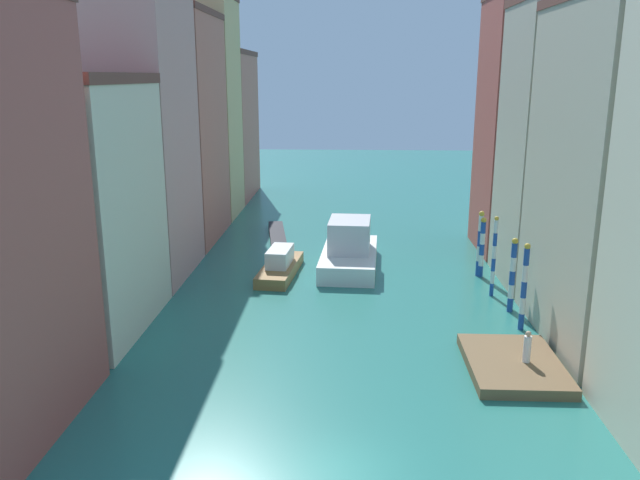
# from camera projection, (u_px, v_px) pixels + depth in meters

# --- Properties ---
(ground_plane) EXTENTS (154.00, 154.00, 0.00)m
(ground_plane) POSITION_uv_depth(u_px,v_px,m) (343.00, 269.00, 46.10)
(ground_plane) COLOR #28756B
(building_left_1) EXTENTS (6.54, 10.39, 13.79)m
(building_left_1) POSITION_uv_depth(u_px,v_px,m) (79.00, 206.00, 33.72)
(building_left_1) COLOR beige
(building_left_1) RESTS_ON ground
(building_left_2) EXTENTS (6.54, 9.49, 19.39)m
(building_left_2) POSITION_uv_depth(u_px,v_px,m) (136.00, 136.00, 42.64)
(building_left_2) COLOR tan
(building_left_2) RESTS_ON ground
(building_left_3) EXTENTS (6.54, 11.02, 18.82)m
(building_left_3) POSITION_uv_depth(u_px,v_px,m) (177.00, 128.00, 52.76)
(building_left_3) COLOR #C6705B
(building_left_3) RESTS_ON ground
(building_left_4) EXTENTS (6.54, 8.09, 21.23)m
(building_left_4) POSITION_uv_depth(u_px,v_px,m) (203.00, 108.00, 61.85)
(building_left_4) COLOR #DBB77A
(building_left_4) RESTS_ON ground
(building_left_5) EXTENTS (6.54, 12.06, 16.36)m
(building_left_5) POSITION_uv_depth(u_px,v_px,m) (224.00, 125.00, 72.17)
(building_left_5) COLOR #C6705B
(building_left_5) RESTS_ON ground
(building_right_1) EXTENTS (6.54, 11.49, 17.62)m
(building_right_1) POSITION_uv_depth(u_px,v_px,m) (621.00, 175.00, 31.73)
(building_right_1) COLOR #BCB299
(building_right_1) RESTS_ON ground
(building_right_2) EXTENTS (6.54, 7.84, 18.60)m
(building_right_2) POSITION_uv_depth(u_px,v_px,m) (559.00, 144.00, 41.11)
(building_right_2) COLOR #BCB299
(building_right_2) RESTS_ON ground
(building_right_3) EXTENTS (6.54, 7.94, 19.77)m
(building_right_3) POSITION_uv_depth(u_px,v_px,m) (526.00, 126.00, 48.94)
(building_right_3) COLOR #B25147
(building_right_3) RESTS_ON ground
(waterfront_dock) EXTENTS (4.34, 6.13, 0.52)m
(waterfront_dock) POSITION_uv_depth(u_px,v_px,m) (513.00, 365.00, 30.25)
(waterfront_dock) COLOR brown
(waterfront_dock) RESTS_ON ground
(person_on_dock) EXTENTS (0.36, 0.36, 1.55)m
(person_on_dock) POSITION_uv_depth(u_px,v_px,m) (527.00, 348.00, 29.78)
(person_on_dock) COLOR white
(person_on_dock) RESTS_ON waterfront_dock
(mooring_pole_0) EXTENTS (0.34, 0.34, 4.94)m
(mooring_pole_0) POSITION_uv_depth(u_px,v_px,m) (524.00, 286.00, 34.50)
(mooring_pole_0) COLOR #1E479E
(mooring_pole_0) RESTS_ON ground
(mooring_pole_1) EXTENTS (0.37, 0.37, 4.52)m
(mooring_pole_1) POSITION_uv_depth(u_px,v_px,m) (512.00, 274.00, 37.23)
(mooring_pole_1) COLOR #1E479E
(mooring_pole_1) RESTS_ON ground
(mooring_pole_2) EXTENTS (0.28, 0.28, 5.20)m
(mooring_pole_2) POSITION_uv_depth(u_px,v_px,m) (494.00, 256.00, 39.86)
(mooring_pole_2) COLOR #1E479E
(mooring_pole_2) RESTS_ON ground
(mooring_pole_3) EXTENTS (0.38, 0.38, 4.24)m
(mooring_pole_3) POSITION_uv_depth(u_px,v_px,m) (482.00, 246.00, 43.88)
(mooring_pole_3) COLOR #1E479E
(mooring_pole_3) RESTS_ON ground
(mooring_pole_4) EXTENTS (0.38, 0.38, 4.64)m
(mooring_pole_4) POSITION_uv_depth(u_px,v_px,m) (480.00, 243.00, 43.99)
(mooring_pole_4) COLOR #1E479E
(mooring_pole_4) RESTS_ON ground
(vaporetto_white) EXTENTS (4.41, 9.51, 3.59)m
(vaporetto_white) POSITION_uv_depth(u_px,v_px,m) (349.00, 250.00, 46.23)
(vaporetto_white) COLOR white
(vaporetto_white) RESTS_ON ground
(gondola_black) EXTENTS (2.61, 9.02, 0.48)m
(gondola_black) POSITION_uv_depth(u_px,v_px,m) (277.00, 235.00, 54.89)
(gondola_black) COLOR black
(gondola_black) RESTS_ON ground
(motorboat_0) EXTENTS (2.82, 7.34, 1.93)m
(motorboat_0) POSITION_uv_depth(u_px,v_px,m) (280.00, 265.00, 44.64)
(motorboat_0) COLOR olive
(motorboat_0) RESTS_ON ground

